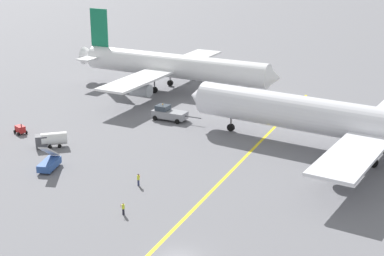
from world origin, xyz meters
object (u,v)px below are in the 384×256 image
Objects in this scene: airliner_being_pushed at (361,124)px; ground_crew_marshaller_foreground at (138,179)px; airliner_at_gate_left at (173,66)px; gse_gpu_cart_small at (20,129)px; gse_stair_truck_yellow at (49,163)px; gse_fuel_bowser_stubby at (51,139)px; ground_crew_ramp_agent_by_cones at (123,208)px; pushback_tug at (169,113)px.

airliner_being_pushed is 33.82× the size of ground_crew_marshaller_foreground.
gse_gpu_cart_small is at bearing -114.20° from airliner_at_gate_left.
gse_fuel_bowser_stubby is (-4.52, 8.19, 0.31)m from gse_stair_truck_yellow.
gse_stair_truck_yellow is at bearing -155.85° from airliner_being_pushed.
ground_crew_ramp_agent_by_cones is at bearing -132.44° from airliner_being_pushed.
ground_crew_marshaller_foreground is at bearing -143.77° from airliner_being_pushed.
ground_crew_marshaller_foreground is at bearing -78.48° from pushback_tug.
pushback_tug is at bearing -72.98° from airliner_at_gate_left.
ground_crew_marshaller_foreground is (14.48, -1.46, -0.11)m from gse_stair_truck_yellow.
pushback_tug is (6.03, -19.70, -4.15)m from airliner_at_gate_left.
gse_fuel_bowser_stubby is at bearing -167.01° from airliner_being_pushed.
airliner_being_pushed is 37.56× the size of ground_crew_ramp_agent_by_cones.
airliner_being_pushed is at bearing 47.56° from ground_crew_ramp_agent_by_cones.
gse_gpu_cart_small is (-15.50, -34.49, -4.61)m from airliner_at_gate_left.
gse_gpu_cart_small is at bearing 142.31° from ground_crew_ramp_agent_by_cones.
airliner_at_gate_left is at bearing 107.02° from pushback_tug.
airliner_at_gate_left reaches higher than gse_stair_truck_yellow.
airliner_being_pushed reaches higher than ground_crew_marshaller_foreground.
gse_stair_truck_yellow is 14.56m from ground_crew_marshaller_foreground.
airliner_at_gate_left reaches higher than gse_fuel_bowser_stubby.
gse_fuel_bowser_stubby is at bearing -26.69° from gse_gpu_cart_small.
gse_fuel_bowser_stubby is at bearing -124.71° from pushback_tug.
ground_crew_marshaller_foreground reaches higher than ground_crew_ramp_agent_by_cones.
gse_gpu_cart_small is at bearing -173.17° from airliner_being_pushed.
ground_crew_ramp_agent_by_cones is 8.58m from ground_crew_marshaller_foreground.
airliner_being_pushed is at bearing -34.98° from airliner_at_gate_left.
ground_crew_marshaller_foreground is (11.87, -48.34, -4.49)m from airliner_at_gate_left.
airliner_being_pushed is 46.69m from gse_stair_truck_yellow.
gse_stair_truck_yellow is at bearing -61.13° from gse_fuel_bowser_stubby.
gse_stair_truck_yellow is at bearing -43.90° from gse_gpu_cart_small.
gse_fuel_bowser_stubby is (-7.13, -38.69, -4.07)m from airliner_at_gate_left.
pushback_tug is at bearing 101.52° from ground_crew_marshaller_foreground.
gse_gpu_cart_small is (-21.53, -14.79, -0.46)m from pushback_tug.
airliner_at_gate_left is 9.86× the size of gse_stair_truck_yellow.
pushback_tug is 1.88× the size of gse_fuel_bowser_stubby.
pushback_tug reaches higher than ground_crew_marshaller_foreground.
airliner_at_gate_left is 58.52m from ground_crew_ramp_agent_by_cones.
pushback_tug is at bearing 34.49° from gse_gpu_cart_small.
gse_fuel_bowser_stubby is 21.31m from ground_crew_marshaller_foreground.
airliner_being_pushed reaches higher than ground_crew_ramp_agent_by_cones.
gse_stair_truck_yellow is (-8.64, -27.19, -0.22)m from pushback_tug.
gse_gpu_cart_small reaches higher than ground_crew_marshaller_foreground.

